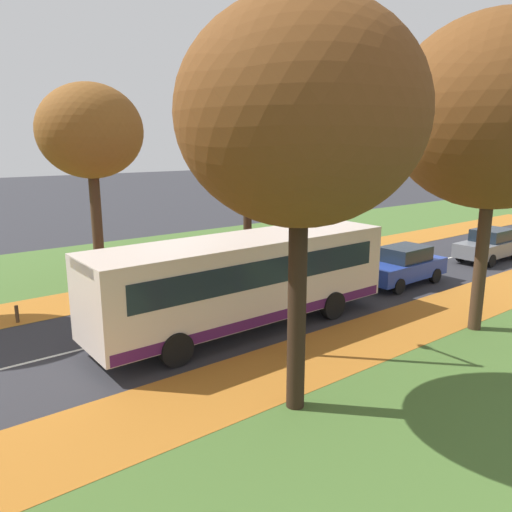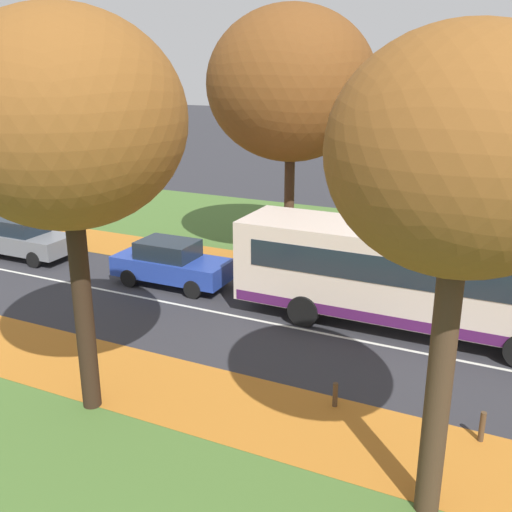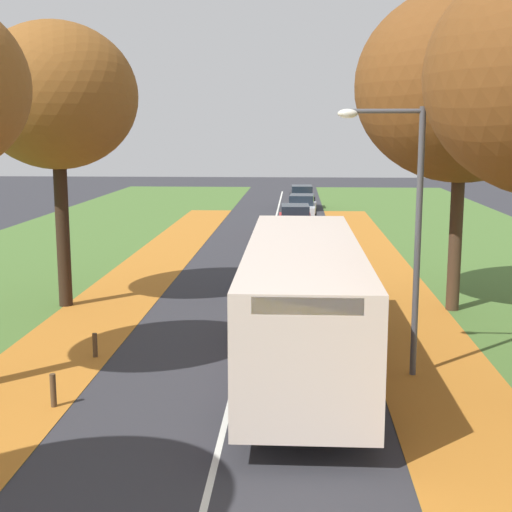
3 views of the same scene
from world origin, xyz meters
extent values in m
cube|color=#B26B23|center=(-4.60, 14.00, 0.01)|extent=(2.80, 60.00, 0.00)
cube|color=#476B2D|center=(9.20, 20.00, 0.00)|extent=(12.00, 90.00, 0.01)
cube|color=#B26B23|center=(4.60, 14.00, 0.01)|extent=(2.80, 60.00, 0.00)
cube|color=silver|center=(0.00, 20.00, 0.00)|extent=(0.12, 80.00, 0.01)
cylinder|color=#422D1E|center=(-6.05, 8.90, 2.41)|extent=(0.43, 0.43, 4.82)
ellipsoid|color=brown|center=(-6.05, 8.90, 6.37)|extent=(4.13, 4.13, 3.71)
cylinder|color=black|center=(-5.97, 16.56, 2.34)|extent=(0.42, 0.42, 4.68)
ellipsoid|color=brown|center=(-5.97, 16.56, 6.52)|extent=(4.92, 4.92, 4.43)
cylinder|color=black|center=(6.24, 8.80, 2.29)|extent=(0.41, 0.41, 4.58)
cylinder|color=#422D1E|center=(6.17, 16.72, 2.21)|extent=(0.40, 0.40, 4.42)
ellipsoid|color=brown|center=(6.17, 16.72, 6.80)|extent=(6.36, 6.36, 5.72)
cylinder|color=#4C3823|center=(-3.52, 8.25, 0.35)|extent=(0.12, 0.12, 0.70)
cylinder|color=#4C3823|center=(-3.58, 11.44, 0.30)|extent=(0.12, 0.12, 0.61)
cylinder|color=#47474C|center=(4.00, 10.61, 3.00)|extent=(0.14, 0.14, 6.00)
cylinder|color=#47474C|center=(3.20, 10.61, 5.90)|extent=(1.60, 0.10, 0.10)
ellipsoid|color=silver|center=(2.40, 10.61, 5.85)|extent=(0.44, 0.28, 0.20)
cube|color=beige|center=(1.49, 10.89, 1.73)|extent=(2.54, 10.41, 2.50)
cube|color=#19232D|center=(1.49, 10.89, 2.13)|extent=(2.58, 9.16, 0.80)
cube|color=#4C1951|center=(1.49, 10.89, 0.66)|extent=(2.56, 10.20, 0.32)
cylinder|color=black|center=(2.66, 13.76, 0.48)|extent=(0.30, 0.96, 0.96)
cylinder|color=black|center=(0.29, 13.75, 0.48)|extent=(0.30, 0.96, 0.96)
cube|color=#233D9E|center=(1.48, 19.21, 0.67)|extent=(1.76, 4.23, 0.70)
cube|color=#19232D|center=(1.48, 19.36, 1.32)|extent=(1.48, 2.04, 0.60)
cylinder|color=black|center=(2.28, 17.92, 0.32)|extent=(0.23, 0.64, 0.64)
cylinder|color=black|center=(0.72, 17.90, 0.32)|extent=(0.23, 0.64, 0.64)
cylinder|color=black|center=(2.24, 20.53, 0.32)|extent=(0.23, 0.64, 0.64)
cylinder|color=black|center=(0.68, 20.50, 0.32)|extent=(0.23, 0.64, 0.64)
cube|color=slate|center=(1.53, 26.40, 0.67)|extent=(1.74, 4.21, 0.70)
cube|color=#19232D|center=(1.52, 26.55, 1.32)|extent=(1.46, 2.03, 0.60)
cylinder|color=black|center=(2.32, 25.10, 0.32)|extent=(0.23, 0.64, 0.64)
cylinder|color=black|center=(0.75, 25.09, 0.32)|extent=(0.23, 0.64, 0.64)
cylinder|color=black|center=(2.30, 27.71, 0.32)|extent=(0.23, 0.64, 0.64)
camera|label=1|loc=(13.95, 1.70, 5.95)|focal=35.00mm
camera|label=2|loc=(-15.29, 7.83, 7.64)|focal=42.00mm
camera|label=3|loc=(1.32, -5.09, 5.49)|focal=50.00mm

